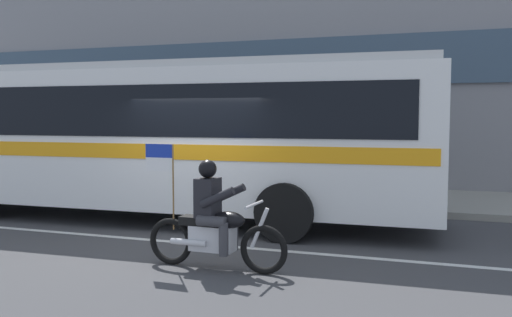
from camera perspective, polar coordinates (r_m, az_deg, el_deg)
name	(u,v)px	position (r m, az deg, el deg)	size (l,w,h in m)	color
ground_plane	(196,236)	(10.25, -6.18, -7.91)	(60.00, 60.00, 0.00)	#3D3D3F
sidewalk_curb	(277,194)	(14.94, 2.23, -3.71)	(28.00, 3.80, 0.15)	gray
lane_center_stripe	(181,242)	(9.73, -7.70, -8.58)	(26.60, 0.14, 0.01)	silver
office_building_facade	(300,9)	(17.29, 4.56, 15.09)	(28.00, 0.89, 10.77)	gray
transit_bus	(154,130)	(11.79, -10.50, 2.88)	(11.71, 2.92, 3.22)	white
motorcycle_with_rider	(214,223)	(7.91, -4.36, -6.65)	(2.20, 0.64, 1.78)	black
fire_hydrant	(208,179)	(14.76, -4.96, -2.09)	(0.22, 0.30, 0.75)	#4C8C3F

